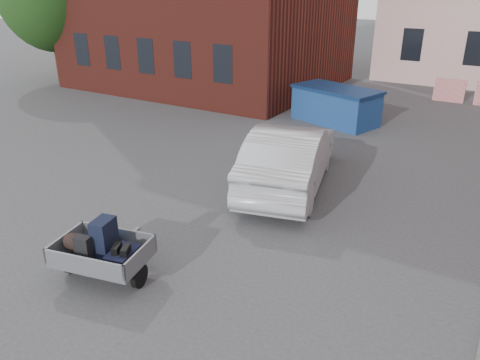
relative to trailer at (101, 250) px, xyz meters
The scene contains 4 objects.
ground 2.89m from the trailer, 78.53° to the left, with size 120.00×120.00×0.00m, color #38383A.
trailer is the anchor object (origin of this frame).
dumpster 11.90m from the trailer, 90.43° to the left, with size 3.55×2.53×1.34m.
silver_car 5.66m from the trailer, 79.57° to the left, with size 1.75×5.02×1.65m, color #B1B3B9.
Camera 1 is at (5.28, -7.61, 5.05)m, focal length 35.00 mm.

